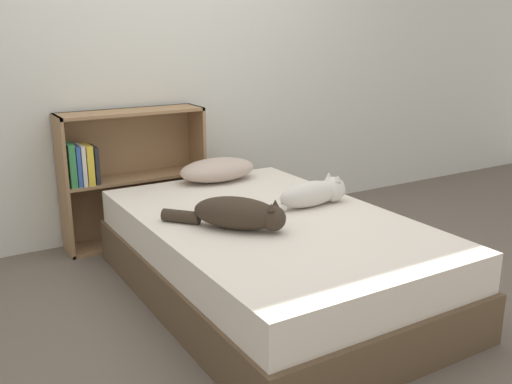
{
  "coord_description": "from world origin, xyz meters",
  "views": [
    {
      "loc": [
        -1.5,
        -2.35,
        1.37
      ],
      "look_at": [
        0.0,
        0.14,
        0.53
      ],
      "focal_mm": 40.0,
      "sensor_mm": 36.0,
      "label": 1
    }
  ],
  "objects_px": {
    "bed": "(270,257)",
    "pillow": "(217,170)",
    "bookshelf": "(126,174)",
    "cat_light": "(315,193)",
    "cat_dark": "(238,214)"
  },
  "relations": [
    {
      "from": "pillow",
      "to": "cat_light",
      "type": "bearing_deg",
      "value": -73.89
    },
    {
      "from": "bed",
      "to": "pillow",
      "type": "relative_size",
      "value": 3.81
    },
    {
      "from": "bed",
      "to": "cat_light",
      "type": "height_order",
      "value": "cat_light"
    },
    {
      "from": "pillow",
      "to": "bookshelf",
      "type": "height_order",
      "value": "bookshelf"
    },
    {
      "from": "pillow",
      "to": "bookshelf",
      "type": "relative_size",
      "value": 0.55
    },
    {
      "from": "pillow",
      "to": "bookshelf",
      "type": "distance_m",
      "value": 0.62
    },
    {
      "from": "bed",
      "to": "pillow",
      "type": "distance_m",
      "value": 0.85
    },
    {
      "from": "bookshelf",
      "to": "cat_dark",
      "type": "bearing_deg",
      "value": -83.55
    },
    {
      "from": "bed",
      "to": "bookshelf",
      "type": "xyz_separation_m",
      "value": [
        -0.37,
        1.18,
        0.24
      ]
    },
    {
      "from": "cat_light",
      "to": "pillow",
      "type": "bearing_deg",
      "value": 103.71
    },
    {
      "from": "pillow",
      "to": "cat_light",
      "type": "distance_m",
      "value": 0.77
    },
    {
      "from": "cat_light",
      "to": "bookshelf",
      "type": "xyz_separation_m",
      "value": [
        -0.69,
        1.13,
        -0.05
      ]
    },
    {
      "from": "cat_light",
      "to": "bookshelf",
      "type": "relative_size",
      "value": 0.63
    },
    {
      "from": "pillow",
      "to": "cat_light",
      "type": "relative_size",
      "value": 0.86
    },
    {
      "from": "bed",
      "to": "pillow",
      "type": "bearing_deg",
      "value": 82.51
    }
  ]
}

